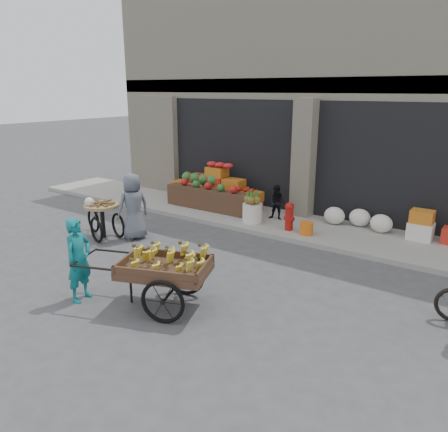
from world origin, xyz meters
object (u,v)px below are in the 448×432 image
Objects in this scene: orange_bucket at (306,228)px; seated_person at (277,203)px; tricycle_cart at (102,215)px; banana_cart at (162,265)px; pineapple_bin at (252,213)px; fire_hydrant at (289,215)px; vendor_woman at (79,260)px; vendor_grey at (133,206)px.

orange_bucket is 0.34× the size of seated_person.
banana_cart is at bearing -11.32° from tricycle_cart.
pineapple_bin reaches higher than orange_bucket.
seated_person is at bearing 149.74° from orange_bucket.
fire_hydrant is at bearing 52.60° from tricycle_cart.
vendor_woman is (-1.33, -0.62, -0.01)m from banana_cart.
tricycle_cart reaches higher than pineapple_bin.
seated_person reaches higher than fire_hydrant.
orange_bucket is at bearing -29.17° from vendor_woman.
pineapple_bin is 3.11m from vendor_grey.
pineapple_bin is 0.56× the size of seated_person.
vendor_woman reaches higher than banana_cart.
vendor_woman is at bearing -175.84° from banana_cart.
banana_cart reaches higher than orange_bucket.
vendor_grey reaches higher than tricycle_cart.
vendor_woman reaches higher than tricycle_cart.
banana_cart is (-0.48, -4.54, 0.47)m from orange_bucket.
seated_person is 0.64× the size of tricycle_cart.
vendor_grey is at bearing -126.35° from pineapple_bin.
vendor_woman is at bearing -104.10° from fire_hydrant.
orange_bucket is 5.48m from vendor_woman.
tricycle_cart is (-3.64, 1.78, -0.18)m from banana_cart.
banana_cart is 4.05m from tricycle_cart.
fire_hydrant is at bearing -23.95° from vendor_woman.
pineapple_bin is 4.79m from banana_cart.
vendor_woman is 1.00× the size of tricycle_cart.
fire_hydrant is at bearing 69.52° from banana_cart.
vendor_grey is (-2.93, -2.43, 0.30)m from fire_hydrant.
fire_hydrant is at bearing 148.01° from vendor_grey.
tricycle_cart is at bearing 34.15° from vendor_woman.
vendor_woman is at bearing -105.93° from seated_person.
tricycle_cart is at bearing -146.11° from orange_bucket.
pineapple_bin is 0.73× the size of fire_hydrant.
vendor_woman is (-1.31, -5.21, 0.23)m from fire_hydrant.
vendor_grey is at bearing 43.80° from tricycle_cart.
seated_person is 0.36× the size of banana_cart.
orange_bucket is at bearing 63.24° from banana_cart.
pineapple_bin is 0.32× the size of vendor_grey.
banana_cart is at bearing -96.04° from orange_bucket.
fire_hydrant is (1.10, -0.05, 0.13)m from pineapple_bin.
seated_person is at bearing 64.61° from tricycle_cart.
fire_hydrant is at bearing 174.29° from orange_bucket.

